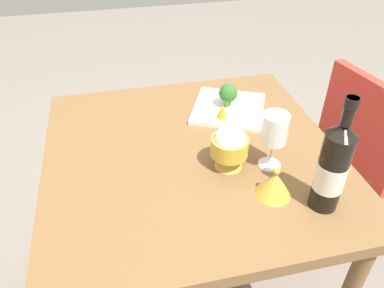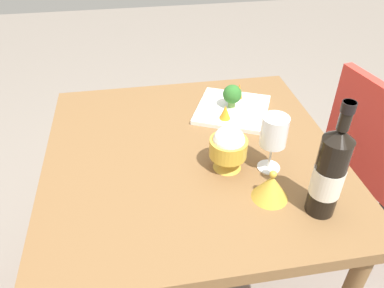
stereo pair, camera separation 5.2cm
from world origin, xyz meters
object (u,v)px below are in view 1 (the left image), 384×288
Objects in this scene: wine_bottle at (333,167)px; rice_bowl_lid at (274,184)px; wine_glass at (275,130)px; carrot_garnish_right at (222,111)px; carrot_garnish_left at (234,90)px; chair_near_window at (367,145)px; rice_bowl at (230,146)px; serving_plate at (229,108)px; broccoli_floret at (228,94)px.

wine_bottle reaches higher than rice_bowl_lid.
wine_glass reaches higher than carrot_garnish_right.
carrot_garnish_left is (-0.51, 0.05, 0.01)m from rice_bowl_lid.
carrot_garnish_right is at bearing -99.54° from chair_near_window.
chair_near_window is 0.80m from rice_bowl.
wine_glass reaches higher than chair_near_window.
serving_plate is (-0.33, -0.03, -0.12)m from wine_glass.
wine_glass is at bearing 78.60° from rice_bowl.
chair_near_window is 0.78m from rice_bowl_lid.
broccoli_floret reaches higher than carrot_garnish_right.
wine_glass is at bearing -157.61° from wine_bottle.
chair_near_window is 4.75× the size of wine_glass.
rice_bowl reaches higher than carrot_garnish_right.
carrot_garnish_right is (-0.44, -0.15, -0.09)m from wine_bottle.
rice_bowl is 1.65× the size of broccoli_floret.
wine_bottle is 2.31× the size of rice_bowl.
serving_plate is at bearing 17.42° from broccoli_floret.
serving_plate is at bearing -31.61° from carrot_garnish_left.
wine_bottle is at bearing 11.42° from broccoli_floret.
rice_bowl_lid is at bearing -17.68° from wine_glass.
chair_near_window is 9.91× the size of broccoli_floret.
broccoli_floret is (-0.06, -0.61, 0.29)m from chair_near_window.
rice_bowl_lid is 1.96× the size of carrot_garnish_right.
wine_bottle reaches higher than carrot_garnish_right.
broccoli_floret is at bearing 178.90° from rice_bowl_lid.
chair_near_window reaches higher than carrot_garnish_left.
wine_glass is at bearing 162.32° from rice_bowl_lid.
broccoli_floret is at bearing 163.36° from rice_bowl.
rice_bowl_lid is (0.12, -0.04, -0.09)m from wine_glass.
rice_bowl reaches higher than carrot_garnish_left.
wine_bottle is (0.45, -0.51, 0.35)m from chair_near_window.
chair_near_window is 0.64m from carrot_garnish_left.
rice_bowl_lid is (-0.07, -0.11, -0.09)m from wine_bottle.
serving_plate is (-0.06, -0.61, 0.23)m from chair_near_window.
broccoli_floret reaches higher than carrot_garnish_left.
serving_plate is (-0.51, -0.10, -0.12)m from wine_bottle.
wine_bottle is at bearing -58.57° from chair_near_window.
rice_bowl_lid reaches higher than serving_plate.
carrot_garnish_left is 0.16m from carrot_garnish_right.
rice_bowl_lid is at bearing -120.06° from wine_bottle.
chair_near_window is at bearing 122.02° from rice_bowl_lid.
broccoli_floret is 0.09m from carrot_garnish_right.
broccoli_floret is (-0.33, -0.03, -0.06)m from wine_glass.
rice_bowl_lid is (0.14, 0.08, -0.04)m from rice_bowl.
chair_near_window is 6.00× the size of rice_bowl.
carrot_garnish_left is 1.17× the size of carrot_garnish_right.
rice_bowl is at bearing -11.94° from carrot_garnish_right.
wine_bottle is at bearing 43.45° from rice_bowl.
wine_bottle is 0.58m from carrot_garnish_left.
chair_near_window is at bearing 78.06° from carrot_garnish_left.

